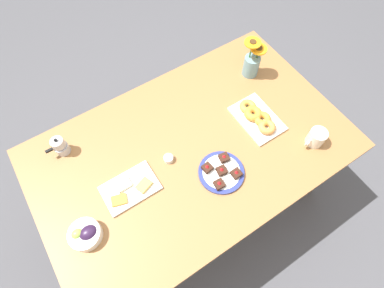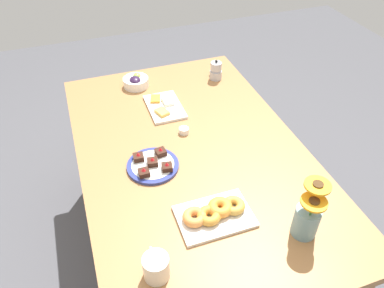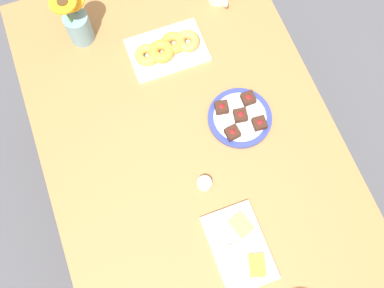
{
  "view_description": "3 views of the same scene",
  "coord_description": "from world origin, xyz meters",
  "px_view_note": "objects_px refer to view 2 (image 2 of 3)",
  "views": [
    {
      "loc": [
        0.38,
        0.59,
        2.09
      ],
      "look_at": [
        0.0,
        0.0,
        0.78
      ],
      "focal_mm": 28.0,
      "sensor_mm": 36.0,
      "label": 1
    },
    {
      "loc": [
        -1.2,
        0.42,
        1.86
      ],
      "look_at": [
        0.0,
        0.0,
        0.78
      ],
      "focal_mm": 35.0,
      "sensor_mm": 36.0,
      "label": 2
    },
    {
      "loc": [
        0.44,
        -0.16,
        2.13
      ],
      "look_at": [
        0.0,
        0.0,
        0.78
      ],
      "focal_mm": 40.0,
      "sensor_mm": 36.0,
      "label": 3
    }
  ],
  "objects_px": {
    "cheese_platter": "(164,106)",
    "croissant_platter": "(214,213)",
    "moka_pot": "(216,71)",
    "coffee_mug": "(156,267)",
    "jam_cup_honey": "(184,130)",
    "grape_bowl": "(136,82)",
    "dining_table": "(192,164)",
    "dessert_plate": "(153,165)",
    "flower_vase": "(307,218)"
  },
  "relations": [
    {
      "from": "cheese_platter",
      "to": "croissant_platter",
      "type": "height_order",
      "value": "croissant_platter"
    },
    {
      "from": "croissant_platter",
      "to": "moka_pot",
      "type": "relative_size",
      "value": 2.36
    },
    {
      "from": "coffee_mug",
      "to": "moka_pot",
      "type": "xyz_separation_m",
      "value": [
        1.1,
        -0.65,
        0.0
      ]
    },
    {
      "from": "cheese_platter",
      "to": "moka_pot",
      "type": "xyz_separation_m",
      "value": [
        0.19,
        -0.37,
        0.04
      ]
    },
    {
      "from": "cheese_platter",
      "to": "jam_cup_honey",
      "type": "bearing_deg",
      "value": -172.01
    },
    {
      "from": "jam_cup_honey",
      "to": "grape_bowl",
      "type": "bearing_deg",
      "value": 14.0
    },
    {
      "from": "dining_table",
      "to": "croissant_platter",
      "type": "bearing_deg",
      "value": 173.31
    },
    {
      "from": "dining_table",
      "to": "croissant_platter",
      "type": "distance_m",
      "value": 0.4
    },
    {
      "from": "coffee_mug",
      "to": "croissant_platter",
      "type": "xyz_separation_m",
      "value": [
        0.16,
        -0.27,
        -0.02
      ]
    },
    {
      "from": "dining_table",
      "to": "moka_pot",
      "type": "relative_size",
      "value": 13.45
    },
    {
      "from": "grape_bowl",
      "to": "croissant_platter",
      "type": "height_order",
      "value": "grape_bowl"
    },
    {
      "from": "cheese_platter",
      "to": "jam_cup_honey",
      "type": "xyz_separation_m",
      "value": [
        -0.23,
        -0.03,
        0.01
      ]
    },
    {
      "from": "dessert_plate",
      "to": "moka_pot",
      "type": "bearing_deg",
      "value": -41.67
    },
    {
      "from": "croissant_platter",
      "to": "moka_pot",
      "type": "height_order",
      "value": "moka_pot"
    },
    {
      "from": "croissant_platter",
      "to": "flower_vase",
      "type": "height_order",
      "value": "flower_vase"
    },
    {
      "from": "dessert_plate",
      "to": "flower_vase",
      "type": "height_order",
      "value": "flower_vase"
    },
    {
      "from": "coffee_mug",
      "to": "moka_pot",
      "type": "bearing_deg",
      "value": -30.65
    },
    {
      "from": "cheese_platter",
      "to": "moka_pot",
      "type": "relative_size",
      "value": 2.18
    },
    {
      "from": "grape_bowl",
      "to": "moka_pot",
      "type": "xyz_separation_m",
      "value": [
        -0.07,
        -0.45,
        0.02
      ]
    },
    {
      "from": "coffee_mug",
      "to": "moka_pot",
      "type": "height_order",
      "value": "moka_pot"
    },
    {
      "from": "cheese_platter",
      "to": "moka_pot",
      "type": "height_order",
      "value": "moka_pot"
    },
    {
      "from": "croissant_platter",
      "to": "jam_cup_honey",
      "type": "distance_m",
      "value": 0.52
    },
    {
      "from": "moka_pot",
      "to": "jam_cup_honey",
      "type": "bearing_deg",
      "value": 141.63
    },
    {
      "from": "grape_bowl",
      "to": "dessert_plate",
      "type": "distance_m",
      "value": 0.67
    },
    {
      "from": "coffee_mug",
      "to": "croissant_platter",
      "type": "height_order",
      "value": "coffee_mug"
    },
    {
      "from": "coffee_mug",
      "to": "croissant_platter",
      "type": "distance_m",
      "value": 0.31
    },
    {
      "from": "croissant_platter",
      "to": "cheese_platter",
      "type": "bearing_deg",
      "value": -1.44
    },
    {
      "from": "dessert_plate",
      "to": "flower_vase",
      "type": "bearing_deg",
      "value": -140.03
    },
    {
      "from": "coffee_mug",
      "to": "croissant_platter",
      "type": "relative_size",
      "value": 0.44
    },
    {
      "from": "grape_bowl",
      "to": "jam_cup_honey",
      "type": "distance_m",
      "value": 0.51
    },
    {
      "from": "dining_table",
      "to": "moka_pot",
      "type": "height_order",
      "value": "moka_pot"
    },
    {
      "from": "grape_bowl",
      "to": "flower_vase",
      "type": "relative_size",
      "value": 0.6
    },
    {
      "from": "croissant_platter",
      "to": "jam_cup_honey",
      "type": "bearing_deg",
      "value": -5.65
    },
    {
      "from": "croissant_platter",
      "to": "coffee_mug",
      "type": "bearing_deg",
      "value": 120.72
    },
    {
      "from": "jam_cup_honey",
      "to": "moka_pot",
      "type": "bearing_deg",
      "value": -38.37
    },
    {
      "from": "flower_vase",
      "to": "cheese_platter",
      "type": "bearing_deg",
      "value": 15.74
    },
    {
      "from": "grape_bowl",
      "to": "jam_cup_honey",
      "type": "relative_size",
      "value": 2.94
    },
    {
      "from": "cheese_platter",
      "to": "dessert_plate",
      "type": "distance_m",
      "value": 0.44
    },
    {
      "from": "dessert_plate",
      "to": "grape_bowl",
      "type": "bearing_deg",
      "value": -6.67
    },
    {
      "from": "dining_table",
      "to": "grape_bowl",
      "type": "height_order",
      "value": "grape_bowl"
    },
    {
      "from": "moka_pot",
      "to": "croissant_platter",
      "type": "bearing_deg",
      "value": 157.76
    },
    {
      "from": "dining_table",
      "to": "grape_bowl",
      "type": "xyz_separation_m",
      "value": [
        0.63,
        0.12,
        0.12
      ]
    },
    {
      "from": "grape_bowl",
      "to": "jam_cup_honey",
      "type": "height_order",
      "value": "grape_bowl"
    },
    {
      "from": "cheese_platter",
      "to": "jam_cup_honey",
      "type": "height_order",
      "value": "cheese_platter"
    },
    {
      "from": "moka_pot",
      "to": "dessert_plate",
      "type": "bearing_deg",
      "value": 138.33
    },
    {
      "from": "coffee_mug",
      "to": "flower_vase",
      "type": "relative_size",
      "value": 0.52
    },
    {
      "from": "croissant_platter",
      "to": "flower_vase",
      "type": "xyz_separation_m",
      "value": [
        -0.17,
        -0.28,
        0.06
      ]
    },
    {
      "from": "coffee_mug",
      "to": "grape_bowl",
      "type": "height_order",
      "value": "coffee_mug"
    },
    {
      "from": "coffee_mug",
      "to": "dessert_plate",
      "type": "bearing_deg",
      "value": -13.23
    },
    {
      "from": "coffee_mug",
      "to": "dessert_plate",
      "type": "height_order",
      "value": "coffee_mug"
    }
  ]
}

